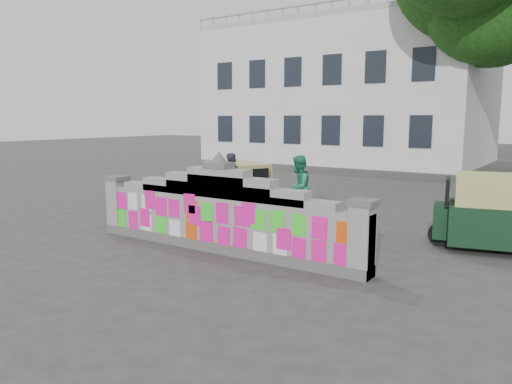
# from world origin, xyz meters

# --- Properties ---
(ground) EXTENTS (100.00, 100.00, 0.00)m
(ground) POSITION_xyz_m (0.00, 0.00, 0.00)
(ground) COLOR #383533
(ground) RESTS_ON ground
(parapet_wall) EXTENTS (6.48, 0.44, 2.01)m
(parapet_wall) POSITION_xyz_m (-0.00, -0.01, 0.75)
(parapet_wall) COLOR #4C4C49
(parapet_wall) RESTS_ON ground
(building) EXTENTS (16.00, 10.00, 8.90)m
(building) POSITION_xyz_m (-7.00, 21.98, 4.01)
(building) COLOR silver
(building) RESTS_ON ground
(cyclist_bike) EXTENTS (1.74, 0.88, 0.87)m
(cyclist_bike) POSITION_xyz_m (-1.91, 3.00, 0.44)
(cyclist_bike) COLOR black
(cyclist_bike) RESTS_ON ground
(cyclist_rider) EXTENTS (0.45, 0.60, 1.48)m
(cyclist_rider) POSITION_xyz_m (-1.91, 3.00, 0.74)
(cyclist_rider) COLOR black
(cyclist_rider) RESTS_ON ground
(pedestrian) EXTENTS (0.76, 0.91, 1.70)m
(pedestrian) POSITION_xyz_m (-0.24, 3.63, 0.85)
(pedestrian) COLOR #258957
(pedestrian) RESTS_ON ground
(rickshaw_left) EXTENTS (2.56, 1.85, 1.38)m
(rickshaw_left) POSITION_xyz_m (-2.44, 3.97, 0.71)
(rickshaw_left) COLOR black
(rickshaw_left) RESTS_ON ground
(rickshaw_right) EXTENTS (2.87, 1.79, 1.54)m
(rickshaw_right) POSITION_xyz_m (4.79, 3.24, 0.80)
(rickshaw_right) COLOR black
(rickshaw_right) RESTS_ON ground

